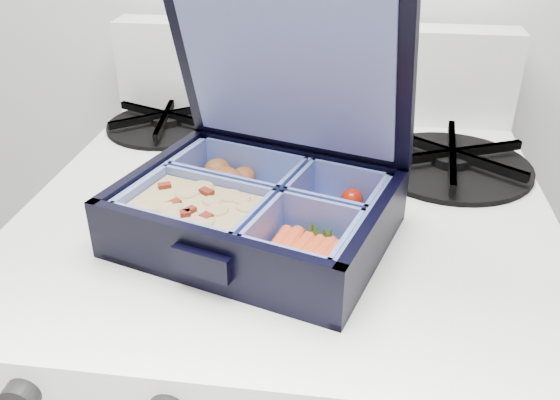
# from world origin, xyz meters

# --- Properties ---
(bento_box) EXTENTS (0.28, 0.25, 0.06)m
(bento_box) POSITION_xyz_m (-0.29, 1.62, 0.85)
(bento_box) COLOR black
(bento_box) RESTS_ON stove
(burner_grate) EXTENTS (0.25, 0.25, 0.03)m
(burner_grate) POSITION_xyz_m (-0.09, 1.80, 0.84)
(burner_grate) COLOR black
(burner_grate) RESTS_ON stove
(burner_grate_rear) EXTENTS (0.21, 0.21, 0.02)m
(burner_grate_rear) POSITION_xyz_m (-0.46, 1.88, 0.83)
(burner_grate_rear) COLOR black
(burner_grate_rear) RESTS_ON stove
(fork) EXTENTS (0.09, 0.17, 0.01)m
(fork) POSITION_xyz_m (-0.28, 1.76, 0.82)
(fork) COLOR #AEAEAE
(fork) RESTS_ON stove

